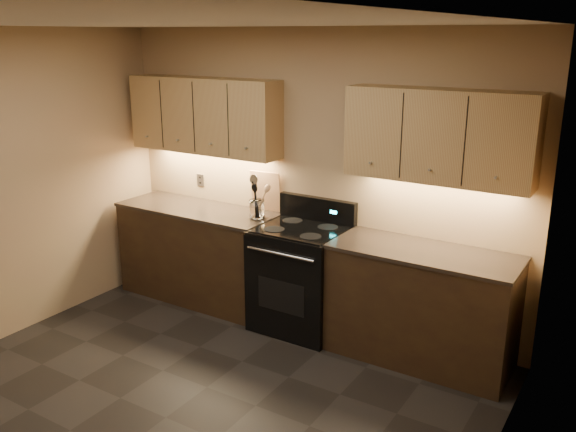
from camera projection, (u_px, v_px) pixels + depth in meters
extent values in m
plane|color=black|center=(166.00, 418.00, 4.20)|extent=(4.00, 4.00, 0.00)
plane|color=silver|center=(139.00, 22.00, 3.45)|extent=(4.00, 4.00, 0.00)
cube|color=tan|center=(312.00, 178.00, 5.45)|extent=(4.00, 0.04, 2.60)
cube|color=tan|center=(473.00, 314.00, 2.81)|extent=(0.04, 4.00, 2.60)
cube|color=black|center=(200.00, 254.00, 6.01)|extent=(1.60, 0.60, 0.90)
cube|color=#3C3026|center=(198.00, 209.00, 5.87)|extent=(1.62, 0.62, 0.03)
cube|color=black|center=(421.00, 307.00, 4.85)|extent=(1.44, 0.60, 0.90)
cube|color=#3C3026|center=(425.00, 252.00, 4.72)|extent=(1.46, 0.62, 0.03)
cube|color=black|center=(301.00, 279.00, 5.38)|extent=(0.76, 0.65, 0.92)
cube|color=black|center=(301.00, 229.00, 5.25)|extent=(0.70, 0.60, 0.01)
cube|color=black|center=(318.00, 209.00, 5.45)|extent=(0.76, 0.07, 0.22)
cube|color=#19E5F2|center=(333.00, 212.00, 5.33)|extent=(0.06, 0.00, 0.03)
cylinder|color=silver|center=(280.00, 254.00, 5.01)|extent=(0.65, 0.02, 0.02)
cube|color=black|center=(281.00, 297.00, 5.13)|extent=(0.46, 0.00, 0.28)
cylinder|color=black|center=(274.00, 229.00, 5.22)|extent=(0.18, 0.18, 0.00)
cylinder|color=black|center=(311.00, 236.00, 5.04)|extent=(0.18, 0.18, 0.00)
cylinder|color=black|center=(293.00, 220.00, 5.46)|extent=(0.18, 0.18, 0.00)
cylinder|color=black|center=(328.00, 227.00, 5.28)|extent=(0.18, 0.18, 0.00)
cube|color=tan|center=(204.00, 115.00, 5.74)|extent=(1.60, 0.30, 0.70)
cube|color=tan|center=(439.00, 136.00, 4.58)|extent=(1.44, 0.30, 0.70)
cube|color=#B2B5BA|center=(200.00, 180.00, 6.16)|extent=(0.08, 0.01, 0.12)
cylinder|color=white|center=(257.00, 209.00, 5.52)|extent=(0.16, 0.16, 0.17)
cylinder|color=white|center=(257.00, 217.00, 5.55)|extent=(0.13, 0.13, 0.02)
cube|color=tan|center=(266.00, 191.00, 5.71)|extent=(0.31, 0.10, 0.38)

